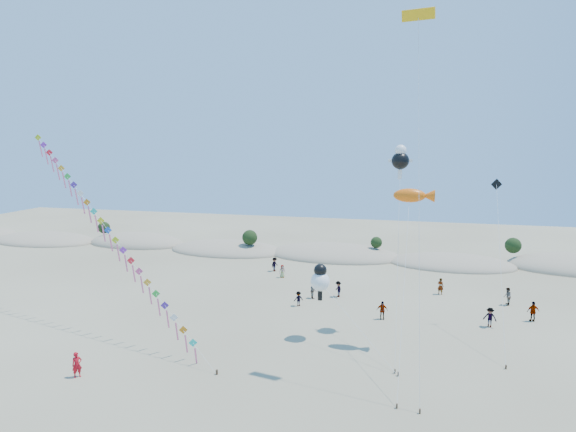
# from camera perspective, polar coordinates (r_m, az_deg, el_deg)

# --- Properties ---
(dune_ridge) EXTENTS (145.30, 11.49, 5.57)m
(dune_ridge) POSITION_cam_1_polar(r_m,az_deg,el_deg) (69.27, 6.27, -4.70)
(dune_ridge) COLOR gray
(dune_ridge) RESTS_ON ground
(kite_train) EXTENTS (23.19, 10.93, 17.42)m
(kite_train) POSITION_cam_1_polar(r_m,az_deg,el_deg) (43.62, -20.83, -1.30)
(kite_train) COLOR #3F2D1E
(kite_train) RESTS_ON ground
(fish_kite) EXTENTS (3.11, 10.76, 12.57)m
(fish_kite) POSITION_cam_1_polar(r_m,az_deg,el_deg) (38.40, 14.71, 2.32)
(fish_kite) COLOR #3F2D1E
(fish_kite) RESTS_ON ground
(cartoon_kite_low) EXTENTS (7.35, 6.22, 6.30)m
(cartoon_kite_low) POSITION_cam_1_polar(r_m,az_deg,el_deg) (39.78, 3.84, -7.48)
(cartoon_kite_low) COLOR #3F2D1E
(cartoon_kite_low) RESTS_ON ground
(cartoon_kite_high) EXTENTS (2.00, 9.76, 15.91)m
(cartoon_kite_high) POSITION_cam_1_polar(r_m,az_deg,el_deg) (41.64, 13.18, 6.58)
(cartoon_kite_high) COLOR #3F2D1E
(cartoon_kite_high) RESTS_ON ground
(parafoil_kite) EXTENTS (2.19, 6.97, 24.77)m
(parafoil_kite) POSITION_cam_1_polar(r_m,az_deg,el_deg) (34.98, 15.20, 21.16)
(parafoil_kite) COLOR #3F2D1E
(parafoil_kite) RESTS_ON ground
(dark_kite) EXTENTS (0.97, 10.10, 12.97)m
(dark_kite) POSITION_cam_1_polar(r_m,az_deg,el_deg) (43.60, 23.70, -1.38)
(dark_kite) COLOR #3F2D1E
(dark_kite) RESTS_ON ground
(flyer_foreground) EXTENTS (0.75, 0.78, 1.80)m
(flyer_foreground) POSITION_cam_1_polar(r_m,az_deg,el_deg) (37.63, -23.73, -15.84)
(flyer_foreground) COLOR #AB0D18
(flyer_foreground) RESTS_ON ground
(beachgoers) EXTENTS (28.46, 14.70, 1.86)m
(beachgoers) POSITION_cam_1_polar(r_m,az_deg,el_deg) (51.05, 10.89, -8.81)
(beachgoers) COLOR slate
(beachgoers) RESTS_ON ground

